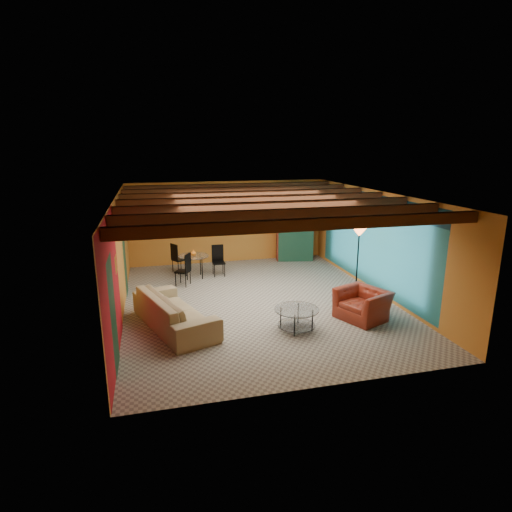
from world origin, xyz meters
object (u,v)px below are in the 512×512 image
object	(u,v)px
floor_lamp	(357,262)
armoire	(293,231)
coffee_table	(296,319)
armchair	(362,304)
potted_plant	(294,194)
dining_table	(194,262)
vase	(193,244)
sofa	(174,311)

from	to	relation	value
floor_lamp	armoire	bearing A→B (deg)	96.76
coffee_table	armoire	world-z (taller)	armoire
armchair	potted_plant	size ratio (longest dim) A/B	2.25
dining_table	vase	world-z (taller)	vase
armoire	vase	bearing A→B (deg)	-149.26
sofa	armchair	world-z (taller)	sofa
dining_table	potted_plant	distance (m)	4.16
potted_plant	vase	distance (m)	3.95
coffee_table	vase	size ratio (longest dim) A/B	5.29
armoire	vase	distance (m)	3.76
sofa	vase	xyz separation A→B (m)	(0.78, 3.46, 0.65)
coffee_table	vase	distance (m)	4.65
coffee_table	potted_plant	distance (m)	6.13
sofa	coffee_table	bearing A→B (deg)	-126.60
coffee_table	vase	bearing A→B (deg)	112.18
armoire	dining_table	bearing A→B (deg)	-149.26
sofa	armoire	world-z (taller)	armoire
armchair	dining_table	size ratio (longest dim) A/B	0.59
floor_lamp	vase	world-z (taller)	floor_lamp
dining_table	armoire	xyz separation A→B (m)	(3.55, 1.25, 0.54)
dining_table	vase	bearing A→B (deg)	0.00
potted_plant	dining_table	bearing A→B (deg)	-160.56
potted_plant	sofa	bearing A→B (deg)	-132.58
potted_plant	armoire	bearing A→B (deg)	0.00
sofa	vase	distance (m)	3.60
sofa	dining_table	distance (m)	3.55
armchair	dining_table	xyz separation A→B (m)	(-3.38, 4.04, 0.12)
floor_lamp	armchair	bearing A→B (deg)	-112.13
armchair	armoire	xyz separation A→B (m)	(0.16, 5.30, 0.66)
coffee_table	dining_table	distance (m)	4.59
floor_lamp	dining_table	bearing A→B (deg)	147.53
sofa	armchair	bearing A→B (deg)	-117.16
potted_plant	armchair	bearing A→B (deg)	-91.74
coffee_table	floor_lamp	bearing A→B (deg)	37.01
vase	coffee_table	bearing A→B (deg)	-67.82
vase	potted_plant	bearing A→B (deg)	19.44
sofa	potted_plant	distance (m)	6.66
dining_table	armoire	bearing A→B (deg)	19.44
sofa	potted_plant	bearing A→B (deg)	-61.72
dining_table	floor_lamp	bearing A→B (deg)	-32.47
sofa	armchair	size ratio (longest dim) A/B	2.43
armchair	coffee_table	world-z (taller)	armchair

